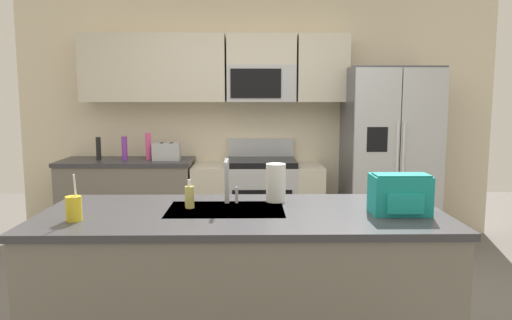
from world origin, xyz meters
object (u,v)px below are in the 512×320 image
at_px(backpack, 400,193).
at_px(refrigerator, 389,158).
at_px(sink_faucet, 228,177).
at_px(toaster, 167,151).
at_px(bottle_pink, 148,146).
at_px(drink_cup_yellow, 74,208).
at_px(paper_towel_roll, 276,183).
at_px(range_oven, 258,202).
at_px(pepper_mill, 99,148).
at_px(soap_dispenser, 190,197).
at_px(bottle_purple, 125,148).

bearing_deg(backpack, refrigerator, 75.35).
bearing_deg(sink_faucet, toaster, 109.01).
bearing_deg(toaster, backpack, -54.21).
height_order(refrigerator, bottle_pink, refrigerator).
distance_m(drink_cup_yellow, paper_towel_roll, 1.20).
xyz_separation_m(range_oven, bottle_pink, (-1.14, -0.02, 0.60)).
bearing_deg(pepper_mill, backpack, -44.86).
xyz_separation_m(refrigerator, paper_towel_roll, (-1.29, -2.00, 0.09)).
xyz_separation_m(drink_cup_yellow, backpack, (1.78, 0.13, 0.05)).
bearing_deg(toaster, paper_towel_roll, -63.23).
distance_m(range_oven, paper_towel_roll, 2.15).
bearing_deg(pepper_mill, drink_cup_yellow, -75.88).
height_order(drink_cup_yellow, soap_dispenser, drink_cup_yellow).
distance_m(drink_cup_yellow, backpack, 1.79).
relative_size(range_oven, bottle_purple, 5.52).
bearing_deg(bottle_purple, paper_towel_roll, -54.30).
distance_m(bottle_pink, bottle_purple, 0.24).
relative_size(range_oven, drink_cup_yellow, 5.38).
bearing_deg(drink_cup_yellow, pepper_mill, 104.12).
bearing_deg(paper_towel_roll, drink_cup_yellow, -157.14).
bearing_deg(sink_faucet, paper_towel_roll, 12.79).
distance_m(paper_towel_roll, backpack, 0.76).
distance_m(range_oven, bottle_pink, 1.29).
bearing_deg(sink_faucet, soap_dispenser, -154.98).
height_order(bottle_pink, paper_towel_roll, bottle_pink).
xyz_separation_m(paper_towel_roll, backpack, (0.68, -0.34, -0.00)).
relative_size(toaster, backpack, 0.87).
xyz_separation_m(bottle_purple, sink_faucet, (1.16, -2.10, 0.04)).
bearing_deg(sink_faucet, drink_cup_yellow, -153.70).
height_order(toaster, drink_cup_yellow, drink_cup_yellow).
xyz_separation_m(range_oven, pepper_mill, (-1.67, -0.00, 0.57)).
bearing_deg(bottle_purple, sink_faucet, -61.09).
relative_size(range_oven, toaster, 4.86).
bearing_deg(drink_cup_yellow, backpack, 4.11).
bearing_deg(soap_dispenser, backpack, -7.80).
xyz_separation_m(bottle_pink, sink_faucet, (0.91, -2.12, 0.03)).
height_order(range_oven, sink_faucet, sink_faucet).
height_order(sink_faucet, drink_cup_yellow, sink_faucet).
bearing_deg(paper_towel_roll, sink_faucet, -167.21).
relative_size(refrigerator, soap_dispenser, 10.88).
relative_size(range_oven, paper_towel_roll, 5.67).
height_order(sink_faucet, paper_towel_roll, sink_faucet).
bearing_deg(bottle_purple, toaster, -0.80).
relative_size(drink_cup_yellow, backpack, 0.79).
xyz_separation_m(pepper_mill, bottle_purple, (0.28, -0.04, 0.01)).
relative_size(sink_faucet, paper_towel_roll, 1.17).
xyz_separation_m(refrigerator, sink_faucet, (-1.59, -2.07, 0.14)).
distance_m(bottle_purple, backpack, 3.19).
xyz_separation_m(toaster, soap_dispenser, (0.50, -2.19, -0.02)).
xyz_separation_m(refrigerator, bottle_pink, (-2.51, 0.05, 0.12)).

